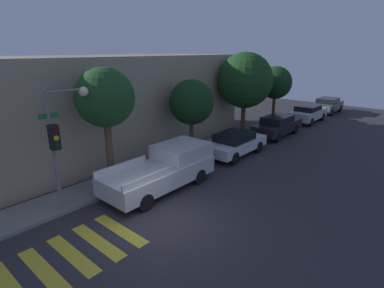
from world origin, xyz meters
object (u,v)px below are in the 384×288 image
Objects in this scene: sedan_near_corner at (235,143)px; tree_behind_truck at (276,83)px; sedan_tail_of_row at (328,105)px; tree_near_corner at (105,99)px; pickup_truck at (165,168)px; tree_midblock at (191,103)px; sedan_far_end at (308,113)px; sedan_middle at (277,125)px; tree_far_end at (245,81)px; traffic_light_pole at (61,130)px.

sedan_near_corner is 9.10m from tree_behind_truck.
tree_near_corner is (-23.74, 1.84, 3.23)m from sedan_tail_of_row.
sedan_near_corner is (5.71, 0.00, -0.15)m from pickup_truck.
tree_near_corner is at bearing 180.00° from tree_midblock.
sedan_far_end is at bearing 0.00° from pickup_truck.
tree_near_corner is at bearing 130.50° from pickup_truck.
tree_behind_truck is at bearing 146.85° from sedan_far_end.
tree_midblock is (5.50, 0.00, -0.86)m from tree_near_corner.
sedan_far_end is at bearing -5.66° from tree_near_corner.
tree_near_corner is (-1.58, 1.84, 3.12)m from pickup_truck.
sedan_middle is 7.87m from tree_midblock.
sedan_near_corner is 3.52m from tree_midblock.
sedan_far_end is at bearing 180.00° from sedan_tail_of_row.
tree_near_corner reaches higher than sedan_near_corner.
tree_midblock is (3.93, 1.84, 2.26)m from pickup_truck.
tree_midblock is 10.28m from tree_behind_truck.
tree_near_corner is at bearing 175.56° from sedan_tail_of_row.
tree_midblock reaches higher than sedan_far_end.
sedan_middle is 10.96m from sedan_tail_of_row.
sedan_tail_of_row is at bearing 0.00° from sedan_near_corner.
tree_near_corner is 11.08m from tree_far_end.
sedan_near_corner is at bearing -180.00° from sedan_far_end.
tree_near_corner is at bearing 14.33° from traffic_light_pole.
pickup_truck is at bearing -49.50° from tree_near_corner.
pickup_truck is 3.95m from tree_near_corner.
pickup_truck is 1.20× the size of sedan_tail_of_row.
sedan_far_end is at bearing 0.00° from sedan_near_corner.
tree_near_corner reaches higher than traffic_light_pole.
tree_far_end is (-7.52, 1.84, 3.17)m from sedan_far_end.
tree_midblock reaches higher than sedan_middle.
tree_behind_truck reaches higher than sedan_near_corner.
tree_near_corner reaches higher than sedan_middle.
pickup_truck is at bearing 180.00° from sedan_near_corner.
traffic_light_pole is 1.01× the size of sedan_middle.
tree_near_corner is at bearing 171.79° from sedan_middle.
traffic_light_pole reaches higher than sedan_middle.
tree_far_end is at bearing 171.71° from sedan_tail_of_row.
sedan_tail_of_row is at bearing -5.77° from tree_midblock.
tree_far_end is (5.58, -0.00, 0.80)m from tree_midblock.
tree_behind_truck reaches higher than tree_midblock.
sedan_near_corner is 16.46m from sedan_tail_of_row.
tree_far_end reaches higher than sedan_far_end.
tree_near_corner reaches higher than sedan_far_end.
traffic_light_pole is at bearing -165.67° from tree_near_corner.
sedan_middle is at bearing -0.00° from pickup_truck.
sedan_far_end is at bearing -8.01° from tree_midblock.
sedan_middle reaches higher than sedan_far_end.
tree_midblock reaches higher than pickup_truck.
sedan_tail_of_row is (10.96, 0.00, 0.00)m from sedan_middle.
sedan_middle is 0.80× the size of tree_far_end.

